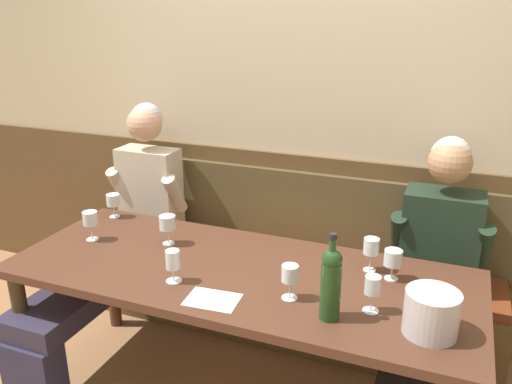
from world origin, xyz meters
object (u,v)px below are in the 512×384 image
at_px(wine_glass_center_front, 90,219).
at_px(wine_glass_mid_left, 167,223).
at_px(wine_glass_right_end, 173,261).
at_px(person_center_right_seat, 433,291).
at_px(wine_glass_mid_right, 113,201).
at_px(wine_glass_by_bottle, 371,248).
at_px(wall_bench, 285,288).
at_px(wine_glass_near_bucket, 373,287).
at_px(ice_bucket, 431,313).
at_px(wine_glass_center_rear, 393,259).
at_px(wine_glass_left_end, 290,276).
at_px(wine_bottle_amber_mid, 331,282).
at_px(dining_table, 239,286).
at_px(person_center_left_seat, 119,233).

xyz_separation_m(wine_glass_center_front, wine_glass_mid_left, (0.38, 0.10, -0.00)).
bearing_deg(wine_glass_right_end, person_center_right_seat, 26.42).
relative_size(wine_glass_mid_right, wine_glass_by_bottle, 0.87).
relative_size(wall_bench, wine_glass_by_bottle, 15.46).
bearing_deg(wine_glass_right_end, wine_glass_near_bucket, 5.32).
relative_size(person_center_right_seat, wine_glass_mid_right, 9.41).
bearing_deg(ice_bucket, wine_glass_center_front, 172.75).
distance_m(wall_bench, wine_glass_center_rear, 0.97).
height_order(wine_glass_mid_left, wine_glass_left_end, wine_glass_mid_left).
bearing_deg(wine_bottle_amber_mid, wine_glass_near_bucket, 36.70).
relative_size(wall_bench, wine_glass_mid_left, 16.13).
bearing_deg(person_center_right_seat, wine_glass_by_bottle, -159.32).
xyz_separation_m(dining_table, wine_glass_left_end, (0.29, -0.15, 0.18)).
bearing_deg(wine_glass_center_front, wall_bench, 38.28).
bearing_deg(person_center_left_seat, wine_glass_center_rear, -5.25).
relative_size(wine_glass_center_rear, wine_glass_near_bucket, 0.91).
bearing_deg(wine_glass_mid_left, wine_glass_by_bottle, 5.16).
xyz_separation_m(wine_glass_center_rear, wine_glass_near_bucket, (-0.04, -0.29, 0.01)).
relative_size(ice_bucket, wine_glass_left_end, 1.33).
bearing_deg(wine_glass_left_end, dining_table, 152.97).
relative_size(person_center_right_seat, wine_glass_right_end, 8.71).
height_order(wine_bottle_amber_mid, wine_glass_center_front, wine_bottle_amber_mid).
xyz_separation_m(person_center_right_seat, wine_glass_center_rear, (-0.17, -0.15, 0.20)).
bearing_deg(wall_bench, wine_glass_center_front, -141.72).
bearing_deg(person_center_right_seat, wine_glass_center_rear, -139.61).
distance_m(wine_glass_mid_right, wine_glass_near_bucket, 1.56).
height_order(ice_bucket, wine_glass_by_bottle, ice_bucket).
xyz_separation_m(wine_glass_mid_left, wine_glass_left_end, (0.72, -0.27, -0.01)).
distance_m(wine_glass_mid_right, wine_glass_center_rear, 1.54).
bearing_deg(wine_glass_left_end, wine_glass_mid_left, 159.44).
bearing_deg(wine_glass_by_bottle, wine_glass_center_rear, -23.40).
bearing_deg(person_center_right_seat, wine_glass_near_bucket, -115.61).
bearing_deg(wine_glass_mid_left, wine_glass_left_end, -20.56).
distance_m(wine_bottle_amber_mid, wine_glass_right_end, 0.68).
relative_size(person_center_left_seat, wine_bottle_amber_mid, 3.80).
height_order(wine_glass_center_front, wine_glass_center_rear, wine_glass_center_front).
bearing_deg(wine_glass_near_bucket, wine_glass_mid_left, 166.76).
height_order(wine_glass_near_bucket, wine_glass_right_end, wine_glass_near_bucket).
bearing_deg(wine_glass_center_rear, wine_glass_by_bottle, 156.60).
bearing_deg(wine_glass_by_bottle, wine_glass_right_end, -151.64).
height_order(wine_glass_mid_right, wine_glass_center_rear, wine_glass_center_rear).
relative_size(dining_table, wine_glass_mid_left, 14.10).
distance_m(person_center_left_seat, wine_glass_center_rear, 1.53).
relative_size(wine_glass_center_front, wine_glass_by_bottle, 0.97).
relative_size(wine_glass_mid_left, wine_glass_right_end, 1.02).
distance_m(person_center_right_seat, wine_glass_mid_right, 1.72).
height_order(wine_bottle_amber_mid, wine_glass_left_end, wine_bottle_amber_mid).
relative_size(wine_glass_near_bucket, wine_glass_left_end, 1.03).
bearing_deg(wine_bottle_amber_mid, wine_glass_by_bottle, 80.40).
xyz_separation_m(person_center_left_seat, wine_glass_mid_right, (-0.02, 0.01, 0.18)).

